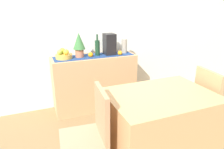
% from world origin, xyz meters
% --- Properties ---
extents(ground_plane, '(6.40, 6.40, 0.02)m').
position_xyz_m(ground_plane, '(0.00, 0.00, -0.01)').
color(ground_plane, olive).
rests_on(ground_plane, ground).
extents(room_wall_rear, '(6.40, 0.06, 2.70)m').
position_xyz_m(room_wall_rear, '(0.00, 1.18, 1.35)').
color(room_wall_rear, silver).
rests_on(room_wall_rear, ground).
extents(sideboard_console, '(1.26, 0.42, 0.85)m').
position_xyz_m(sideboard_console, '(-0.04, 0.92, 0.42)').
color(sideboard_console, tan).
rests_on(sideboard_console, ground).
extents(table_runner, '(1.18, 0.32, 0.01)m').
position_xyz_m(table_runner, '(-0.04, 0.92, 0.85)').
color(table_runner, navy).
rests_on(table_runner, sideboard_console).
extents(fruit_bowl, '(0.23, 0.23, 0.06)m').
position_xyz_m(fruit_bowl, '(-0.49, 0.92, 0.88)').
color(fruit_bowl, gold).
rests_on(fruit_bowl, table_runner).
extents(apple_left, '(0.07, 0.07, 0.07)m').
position_xyz_m(apple_left, '(-0.54, 0.91, 0.95)').
color(apple_left, '#94B13E').
rests_on(apple_left, fruit_bowl).
extents(apple_right, '(0.08, 0.08, 0.08)m').
position_xyz_m(apple_right, '(-0.46, 0.86, 0.96)').
color(apple_right, gold).
rests_on(apple_right, fruit_bowl).
extents(apple_upper, '(0.08, 0.08, 0.08)m').
position_xyz_m(apple_upper, '(-0.49, 0.98, 0.95)').
color(apple_upper, '#99AE2D').
rests_on(apple_upper, fruit_bowl).
extents(wine_bottle, '(0.07, 0.07, 0.32)m').
position_xyz_m(wine_bottle, '(0.01, 0.92, 0.97)').
color(wine_bottle, '#173923').
rests_on(wine_bottle, sideboard_console).
extents(coffee_maker, '(0.16, 0.18, 0.32)m').
position_xyz_m(coffee_maker, '(0.20, 0.92, 1.01)').
color(coffee_maker, black).
rests_on(coffee_maker, sideboard_console).
extents(ceramic_vase, '(0.09, 0.09, 0.22)m').
position_xyz_m(ceramic_vase, '(0.45, 0.92, 0.96)').
color(ceramic_vase, gray).
rests_on(ceramic_vase, sideboard_console).
extents(potted_plant, '(0.17, 0.17, 0.36)m').
position_xyz_m(potted_plant, '(-0.26, 0.92, 1.05)').
color(potted_plant, '#B56B4E').
rests_on(potted_plant, sideboard_console).
extents(orange_loose_near_bowl, '(0.07, 0.07, 0.07)m').
position_xyz_m(orange_loose_near_bowl, '(0.34, 0.83, 0.88)').
color(orange_loose_near_bowl, orange).
rests_on(orange_loose_near_bowl, sideboard_console).
extents(orange_loose_end, '(0.07, 0.07, 0.07)m').
position_xyz_m(orange_loose_end, '(-0.11, 0.87, 0.88)').
color(orange_loose_end, orange).
rests_on(orange_loose_end, sideboard_console).
extents(dining_table, '(1.06, 0.76, 0.74)m').
position_xyz_m(dining_table, '(0.24, -0.40, 0.37)').
color(dining_table, tan).
rests_on(dining_table, ground).
extents(chair_by_corner, '(0.45, 0.45, 0.90)m').
position_xyz_m(chair_by_corner, '(1.04, -0.40, 0.27)').
color(chair_by_corner, tan).
rests_on(chair_by_corner, ground).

